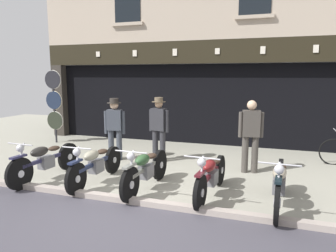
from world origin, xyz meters
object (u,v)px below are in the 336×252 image
motorcycle_right (279,183)px  salesman_right (251,133)px  motorcycle_center_left (96,164)px  motorcycle_left (45,160)px  tyre_sign_pole (54,101)px  salesman_left (115,126)px  motorcycle_center (146,169)px  motorcycle_center_right (211,175)px  advert_board_near (245,92)px  shopkeeper_center (159,126)px

motorcycle_right → salesman_right: bearing=-69.1°
salesman_right → motorcycle_center_left: bearing=18.7°
motorcycle_left → tyre_sign_pole: tyre_sign_pole is taller
motorcycle_center_left → tyre_sign_pole: (-3.46, 3.15, 0.98)m
salesman_left → tyre_sign_pole: 3.28m
motorcycle_center_left → salesman_right: 3.51m
motorcycle_right → salesman_right: size_ratio=1.20×
motorcycle_center_left → motorcycle_left: bearing=5.8°
motorcycle_center → motorcycle_right: (2.46, -0.05, 0.01)m
motorcycle_center → motorcycle_center_right: size_ratio=1.01×
motorcycle_center_right → advert_board_near: 4.75m
salesman_left → shopkeeper_center: size_ratio=0.98×
motorcycle_center_left → salesman_left: (-0.51, 1.80, 0.50)m
tyre_sign_pole → motorcycle_right: bearing=-24.6°
motorcycle_left → advert_board_near: (3.72, 4.72, 1.30)m
motorcycle_center_left → tyre_sign_pole: 4.78m
motorcycle_right → salesman_right: 2.04m
motorcycle_center → salesman_left: size_ratio=1.22×
shopkeeper_center → motorcycle_left: bearing=59.6°
motorcycle_center → tyre_sign_pole: (-4.60, 3.18, 0.97)m
motorcycle_center → motorcycle_right: bearing=-178.5°
motorcycle_center → motorcycle_right: size_ratio=0.99×
salesman_left → shopkeeper_center: 1.17m
motorcycle_center_right → motorcycle_right: size_ratio=0.99×
motorcycle_center_right → motorcycle_center_left: bearing=5.0°
motorcycle_right → tyre_sign_pole: size_ratio=0.84×
tyre_sign_pole → advert_board_near: (6.02, 1.45, 0.33)m
motorcycle_left → advert_board_near: 6.15m
tyre_sign_pole → advert_board_near: 6.20m
motorcycle_center_left → motorcycle_center_right: bearing=-179.4°
tyre_sign_pole → motorcycle_left: bearing=-54.9°
motorcycle_center_left → tyre_sign_pole: size_ratio=0.86×
motorcycle_center_left → advert_board_near: advert_board_near is taller
motorcycle_right → advert_board_near: size_ratio=1.94×
shopkeeper_center → advert_board_near: 3.28m
motorcycle_right → motorcycle_center: bearing=1.4°
motorcycle_center → motorcycle_right: motorcycle_right is taller
motorcycle_left → advert_board_near: advert_board_near is taller
shopkeeper_center → tyre_sign_pole: bearing=-5.7°
motorcycle_right → shopkeeper_center: (-2.96, 2.15, 0.50)m
motorcycle_center_right → salesman_right: salesman_right is taller
motorcycle_center → shopkeeper_center: 2.21m
motorcycle_right → tyre_sign_pole: tyre_sign_pole is taller
salesman_right → advert_board_near: size_ratio=1.62×
motorcycle_right → tyre_sign_pole: bearing=-22.1°
motorcycle_right → salesman_left: size_ratio=1.22×
motorcycle_center_right → motorcycle_right: 1.19m
motorcycle_center_left → shopkeeper_center: shopkeeper_center is taller
motorcycle_right → motorcycle_center_right: bearing=-3.0°
advert_board_near → tyre_sign_pole: bearing=-166.5°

